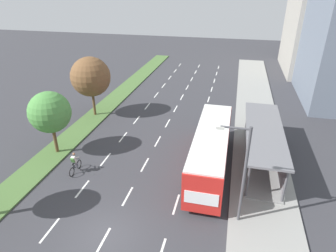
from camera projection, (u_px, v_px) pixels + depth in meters
The scene contains 13 objects.
ground_plane at pixel (106, 235), 17.16m from camera, with size 140.00×140.00×0.00m, color #38383D.
median_strip at pixel (112, 101), 36.27m from camera, with size 2.60×52.00×0.12m, color #4C7038.
sidewalk_right at pixel (256, 115), 32.62m from camera, with size 4.50×52.00×0.15m, color gray.
lane_divider_left at pixel (142, 113), 33.29m from camera, with size 0.14×46.38×0.01m.
lane_divider_center at pixel (172, 116), 32.56m from camera, with size 0.14×46.38×0.01m.
lane_divider_right at pixel (203, 119), 31.83m from camera, with size 0.14×46.38×0.01m.
bus_shelter at pixel (266, 142), 23.40m from camera, with size 2.90×11.15×2.86m.
bus at pixel (211, 147), 22.31m from camera, with size 2.54×11.29×3.37m.
cyclist at pixel (75, 164), 22.53m from camera, with size 0.46×1.82×1.71m.
median_tree_second at pixel (50, 112), 23.76m from camera, with size 3.47×3.47×5.52m.
median_tree_third at pixel (91, 77), 30.65m from camera, with size 4.23×4.23×6.49m.
streetlight at pixel (242, 170), 16.47m from camera, with size 1.91×0.24×6.50m.
building_mid_right at pixel (314, 11), 45.03m from camera, with size 6.49×14.37×19.12m, color #A39E93.
Camera 1 is at (6.47, -11.26, 13.48)m, focal length 30.82 mm.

